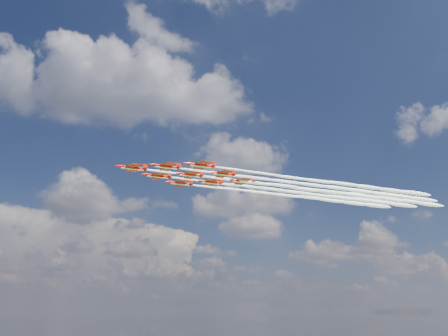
# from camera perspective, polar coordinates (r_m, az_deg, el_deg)

# --- Properties ---
(jet_lead) EXTENTS (100.35, 34.67, 2.99)m
(jet_lead) POSITION_cam_1_polar(r_m,az_deg,el_deg) (177.93, 3.48, -1.86)
(jet_lead) COLOR #AC1109
(jet_row2_port) EXTENTS (100.35, 34.67, 2.99)m
(jet_row2_port) POSITION_cam_1_polar(r_m,az_deg,el_deg) (177.76, 7.58, -1.72)
(jet_row2_port) COLOR #AC1109
(jet_row2_starb) EXTENTS (100.35, 34.67, 2.99)m
(jet_row2_starb) POSITION_cam_1_polar(r_m,az_deg,el_deg) (188.21, 5.67, -2.73)
(jet_row2_starb) COLOR #AC1109
(jet_row3_port) EXTENTS (100.35, 34.67, 2.99)m
(jet_row3_port) POSITION_cam_1_polar(r_m,az_deg,el_deg) (178.50, 11.66, -1.56)
(jet_row3_port) COLOR #AC1109
(jet_row3_centre) EXTENTS (100.35, 34.67, 2.99)m
(jet_row3_centre) POSITION_cam_1_polar(r_m,az_deg,el_deg) (188.49, 9.54, -2.58)
(jet_row3_centre) COLOR #AC1109
(jet_row3_starb) EXTENTS (100.35, 34.67, 2.99)m
(jet_row3_starb) POSITION_cam_1_polar(r_m,az_deg,el_deg) (198.78, 7.63, -3.49)
(jet_row3_starb) COLOR #AC1109
(jet_row4_port) EXTENTS (100.35, 34.67, 2.99)m
(jet_row4_port) POSITION_cam_1_polar(r_m,az_deg,el_deg) (189.63, 13.38, -2.43)
(jet_row4_port) COLOR #AC1109
(jet_row4_starb) EXTENTS (100.35, 34.67, 2.99)m
(jet_row4_starb) POSITION_cam_1_polar(r_m,az_deg,el_deg) (199.46, 11.29, -3.35)
(jet_row4_starb) COLOR #AC1109
(jet_tail) EXTENTS (100.35, 34.67, 2.99)m
(jet_tail) POSITION_cam_1_polar(r_m,az_deg,el_deg) (200.95, 14.91, -3.20)
(jet_tail) COLOR #AC1109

